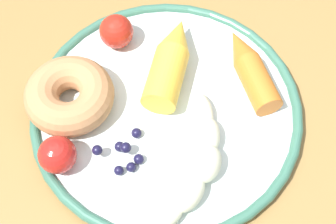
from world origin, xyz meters
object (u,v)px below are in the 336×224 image
at_px(carrot_orange, 250,68).
at_px(blueberry_pile, 124,152).
at_px(plate, 168,113).
at_px(carrot_yellow, 170,61).
at_px(banana, 197,163).
at_px(tomato_near, 116,31).
at_px(tomato_mid, 57,155).
at_px(donut, 69,96).
at_px(dining_table, 174,145).

distance_m(carrot_orange, blueberry_pile, 0.18).
distance_m(plate, carrot_yellow, 0.06).
bearing_deg(carrot_yellow, banana, -100.16).
xyz_separation_m(carrot_yellow, tomato_near, (-0.04, 0.07, 0.00)).
distance_m(banana, blueberry_pile, 0.08).
relative_size(carrot_yellow, tomato_mid, 3.03).
xyz_separation_m(carrot_yellow, blueberry_pile, (-0.09, -0.08, -0.01)).
bearing_deg(tomato_near, carrot_yellow, -56.11).
relative_size(carrot_orange, donut, 1.13).
bearing_deg(tomato_mid, carrot_orange, 5.04).
distance_m(blueberry_pile, tomato_mid, 0.07).
relative_size(dining_table, tomato_near, 23.12).
height_order(plate, banana, banana).
xyz_separation_m(banana, donut, (-0.10, 0.13, 0.01)).
xyz_separation_m(carrot_orange, donut, (-0.21, 0.04, 0.00)).
bearing_deg(donut, dining_table, -23.71).
xyz_separation_m(carrot_yellow, donut, (-0.12, 0.00, -0.00)).
relative_size(banana, carrot_orange, 1.21).
distance_m(carrot_orange, donut, 0.21).
height_order(dining_table, banana, banana).
relative_size(plate, carrot_yellow, 2.54).
distance_m(banana, carrot_yellow, 0.13).
xyz_separation_m(banana, carrot_orange, (0.11, 0.08, 0.00)).
bearing_deg(carrot_yellow, carrot_orange, -27.75).
height_order(donut, tomato_near, tomato_near).
bearing_deg(tomato_near, blueberry_pile, -107.19).
bearing_deg(banana, tomato_mid, 154.76).
bearing_deg(carrot_orange, banana, -141.55).
bearing_deg(carrot_yellow, blueberry_pile, -136.99).
xyz_separation_m(plate, blueberry_pile, (-0.07, -0.03, 0.01)).
bearing_deg(plate, dining_table, 24.61).
xyz_separation_m(plate, tomato_near, (-0.02, 0.12, 0.02)).
xyz_separation_m(blueberry_pile, tomato_mid, (-0.07, 0.02, 0.01)).
bearing_deg(donut, carrot_orange, -12.13).
distance_m(dining_table, tomato_mid, 0.19).
bearing_deg(carrot_orange, donut, 167.87).
xyz_separation_m(carrot_orange, blueberry_pile, (-0.17, -0.04, -0.01)).
height_order(tomato_near, tomato_mid, same).
height_order(carrot_orange, donut, donut).
xyz_separation_m(dining_table, tomato_mid, (-0.14, -0.02, 0.13)).
bearing_deg(donut, banana, -52.00).
relative_size(banana, blueberry_pile, 2.38).
relative_size(banana, carrot_yellow, 1.13).
relative_size(carrot_orange, tomato_near, 2.76).
xyz_separation_m(banana, tomato_mid, (-0.13, 0.06, 0.01)).
relative_size(donut, tomato_near, 2.44).
distance_m(dining_table, tomato_near, 0.17).
distance_m(banana, tomato_near, 0.19).
bearing_deg(plate, banana, -88.55).
distance_m(plate, banana, 0.08).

